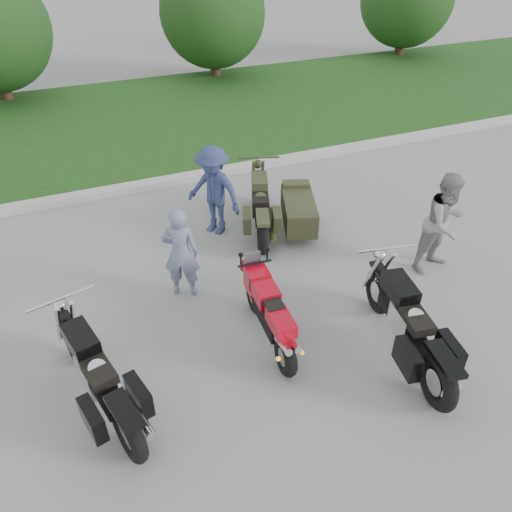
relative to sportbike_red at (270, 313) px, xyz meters
name	(u,v)px	position (x,y,z in m)	size (l,w,h in m)	color
ground	(260,374)	(-0.38, -0.55, -0.53)	(80.00, 80.00, 0.00)	gray
curb	(156,183)	(-0.38, 5.45, -0.45)	(60.00, 0.30, 0.15)	#B7B5AD
grass_strip	(122,123)	(-0.38, 9.60, -0.46)	(60.00, 8.00, 0.14)	#306221
tree_mid_right	(213,13)	(3.62, 12.95, 1.67)	(3.60, 3.60, 4.00)	#3F2B1C
sportbike_red	(270,313)	(0.00, 0.00, 0.00)	(0.39, 1.90, 0.90)	black
cruiser_left	(100,381)	(-2.38, -0.29, -0.04)	(0.84, 2.47, 0.97)	black
cruiser_right	(410,329)	(1.64, -1.02, -0.02)	(0.65, 2.56, 0.99)	black
cruiser_sidecar	(283,210)	(1.48, 2.69, -0.09)	(1.67, 2.33, 0.93)	black
person_stripe	(181,253)	(-0.83, 1.55, 0.26)	(0.57, 0.38, 1.57)	slate
person_grey	(445,223)	(3.43, 0.55, 0.36)	(0.86, 0.67, 1.77)	gray
person_denim	(214,191)	(0.25, 3.14, 0.34)	(1.12, 0.65, 1.74)	navy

